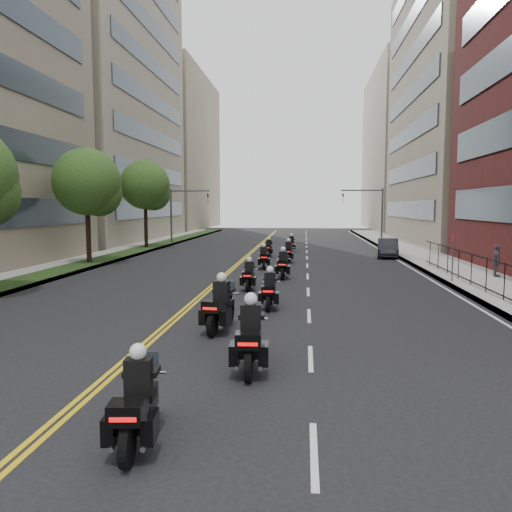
{
  "coord_description": "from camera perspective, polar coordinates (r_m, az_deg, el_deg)",
  "views": [
    {
      "loc": [
        3.02,
        -7.62,
        3.93
      ],
      "look_at": [
        0.71,
        15.91,
        1.53
      ],
      "focal_mm": 35.0,
      "sensor_mm": 36.0,
      "label": 1
    }
  ],
  "objects": [
    {
      "name": "building_right_tan",
      "position": [
        59.64,
        24.52,
        15.99
      ],
      "size": [
        15.11,
        28.0,
        30.0
      ],
      "color": "gray",
      "rests_on": "ground"
    },
    {
      "name": "motorcycle_4",
      "position": [
        23.38,
        -0.8,
        -2.38
      ],
      "size": [
        0.48,
        2.08,
        1.54
      ],
      "rotation": [
        0.0,
        0.0,
        0.0
      ],
      "color": "black",
      "rests_on": "ground"
    },
    {
      "name": "motorcycle_2",
      "position": [
        15.77,
        -4.11,
        -5.96
      ],
      "size": [
        0.76,
        2.48,
        1.84
      ],
      "rotation": [
        0.0,
        0.0,
        -0.14
      ],
      "color": "black",
      "rests_on": "ground"
    },
    {
      "name": "motorcycle_5",
      "position": [
        27.03,
        3.1,
        -1.13
      ],
      "size": [
        0.53,
        2.32,
        1.71
      ],
      "rotation": [
        0.0,
        0.0,
        -0.01
      ],
      "color": "black",
      "rests_on": "ground"
    },
    {
      "name": "street_trees",
      "position": [
        29.78,
        -22.81,
        7.66
      ],
      "size": [
        4.4,
        38.4,
        7.98
      ],
      "color": "black",
      "rests_on": "ground"
    },
    {
      "name": "motorcycle_6",
      "position": [
        31.13,
        0.88,
        -0.3
      ],
      "size": [
        0.61,
        2.15,
        1.59
      ],
      "rotation": [
        0.0,
        0.0,
        0.11
      ],
      "color": "black",
      "rests_on": "ground"
    },
    {
      "name": "motorcycle_3",
      "position": [
        19.15,
        1.57,
        -4.11
      ],
      "size": [
        0.5,
        2.19,
        1.62
      ],
      "rotation": [
        0.0,
        0.0,
        -0.0
      ],
      "color": "black",
      "rests_on": "ground"
    },
    {
      "name": "ground",
      "position": [
        9.09,
        -15.36,
        -20.06
      ],
      "size": [
        160.0,
        160.0,
        0.0
      ],
      "primitive_type": "plane",
      "color": "black",
      "rests_on": "ground"
    },
    {
      "name": "sidewalk_left",
      "position": [
        36.12,
        -19.01,
        -0.65
      ],
      "size": [
        4.0,
        90.0,
        0.15
      ],
      "primitive_type": "cube",
      "color": "gray",
      "rests_on": "ground"
    },
    {
      "name": "grass_strip",
      "position": [
        35.78,
        -17.85,
        -0.52
      ],
      "size": [
        2.0,
        90.0,
        0.04
      ],
      "primitive_type": "cube",
      "color": "#1A3413",
      "rests_on": "sidewalk_left"
    },
    {
      "name": "motorcycle_0",
      "position": [
        8.75,
        -13.4,
        -16.31
      ],
      "size": [
        0.65,
        2.27,
        1.67
      ],
      "rotation": [
        0.0,
        0.0,
        0.11
      ],
      "color": "black",
      "rests_on": "ground"
    },
    {
      "name": "sidewalk_right",
      "position": [
        34.05,
        20.85,
        -1.09
      ],
      "size": [
        4.0,
        90.0,
        0.15
      ],
      "primitive_type": "cube",
      "color": "gray",
      "rests_on": "ground"
    },
    {
      "name": "traffic_signal_right",
      "position": [
        50.04,
        13.14,
        5.38
      ],
      "size": [
        4.09,
        0.2,
        5.6
      ],
      "color": "#3F3F44",
      "rests_on": "ground"
    },
    {
      "name": "building_left_mid",
      "position": [
        62.36,
        -19.1,
        17.59
      ],
      "size": [
        16.11,
        28.0,
        34.0
      ],
      "color": "#ADA38B",
      "rests_on": "ground"
    },
    {
      "name": "pedestrian_c",
      "position": [
        29.4,
        25.8,
        -0.49
      ],
      "size": [
        0.58,
        1.06,
        1.71
      ],
      "primitive_type": "imported",
      "rotation": [
        0.0,
        0.0,
        1.41
      ],
      "color": "#47474F",
      "rests_on": "sidewalk_right"
    },
    {
      "name": "motorcycle_7",
      "position": [
        34.6,
        3.72,
        0.35
      ],
      "size": [
        0.57,
        2.25,
        1.66
      ],
      "rotation": [
        0.0,
        0.0,
        -0.06
      ],
      "color": "black",
      "rests_on": "ground"
    },
    {
      "name": "traffic_signal_left",
      "position": [
        51.18,
        -8.64,
        5.47
      ],
      "size": [
        4.09,
        0.2,
        5.6
      ],
      "color": "#3F3F44",
      "rests_on": "ground"
    },
    {
      "name": "building_left_far",
      "position": [
        89.66,
        -10.86,
        11.5
      ],
      "size": [
        16.0,
        28.0,
        26.0
      ],
      "primitive_type": "cube",
      "color": "gray",
      "rests_on": "ground"
    },
    {
      "name": "motorcycle_8",
      "position": [
        38.35,
        1.45,
        0.81
      ],
      "size": [
        0.53,
        2.06,
        1.52
      ],
      "rotation": [
        0.0,
        0.0,
        -0.07
      ],
      "color": "black",
      "rests_on": "ground"
    },
    {
      "name": "building_right_far",
      "position": [
        88.06,
        18.05,
        11.43
      ],
      "size": [
        15.0,
        28.0,
        26.0
      ],
      "primitive_type": "cube",
      "color": "#ADA38B",
      "rests_on": "ground"
    },
    {
      "name": "motorcycle_9",
      "position": [
        42.54,
        4.07,
        1.31
      ],
      "size": [
        0.48,
        2.1,
        1.55
      ],
      "rotation": [
        0.0,
        0.0,
        -0.01
      ],
      "color": "black",
      "rests_on": "ground"
    },
    {
      "name": "parked_sedan",
      "position": [
        39.34,
        14.82,
        0.91
      ],
      "size": [
        2.08,
        4.47,
        1.42
      ],
      "primitive_type": "imported",
      "rotation": [
        0.0,
        0.0,
        -0.14
      ],
      "color": "black",
      "rests_on": "ground"
    },
    {
      "name": "motorcycle_1",
      "position": [
        12.04,
        -0.64,
        -9.61
      ],
      "size": [
        0.62,
        2.53,
        1.86
      ],
      "rotation": [
        0.0,
        0.0,
        0.05
      ],
      "color": "black",
      "rests_on": "ground"
    }
  ]
}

